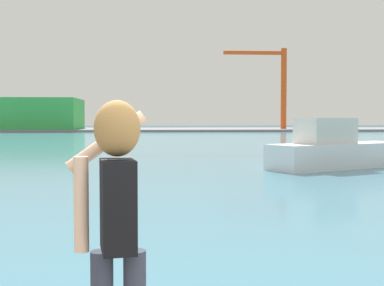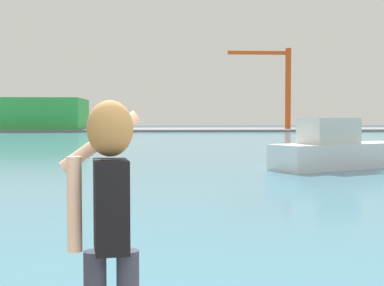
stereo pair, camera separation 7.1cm
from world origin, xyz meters
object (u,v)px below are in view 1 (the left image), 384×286
Objects in this scene: person_photographer at (116,211)px; port_crane at (276,79)px; boat_moored at (337,150)px; warehouse_left at (38,114)px.

person_photographer is 0.13× the size of port_crane.
port_crane is at bearing -22.65° from person_photographer.
person_photographer is 90.24m from port_crane.
person_photographer is at bearing -139.47° from boat_moored.
port_crane is at bearing -2.35° from warehouse_left.
port_crane is (12.95, 67.41, 8.17)m from boat_moored.
boat_moored is at bearing -100.88° from port_crane.
boat_moored is (8.44, 19.96, -0.88)m from person_photographer.
warehouse_left is at bearing 3.37° from person_photographer.
boat_moored is at bearing -31.83° from person_photographer.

